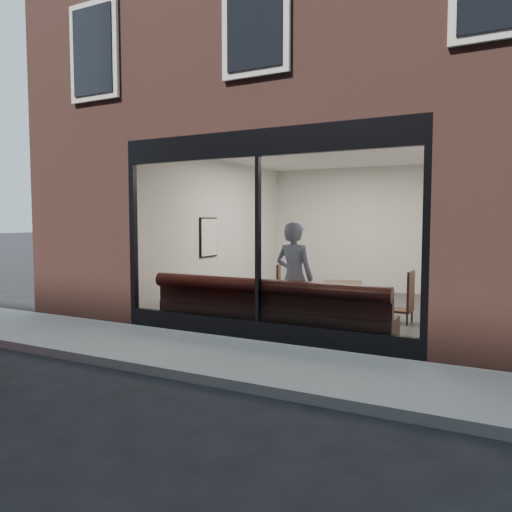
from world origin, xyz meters
The scene contains 21 objects.
ground centered at (0.00, 0.00, 0.00)m, with size 120.00×120.00×0.00m, color black.
sidewalk_near centered at (0.00, 1.00, 0.01)m, with size 40.00×2.00×0.01m, color gray.
kerb_near centered at (0.00, -0.05, 0.06)m, with size 40.00×0.10×0.12m, color gray.
host_building_pier_left centered at (-3.75, 8.00, 1.60)m, with size 2.50×12.00×3.20m, color brown.
host_building_backfill centered at (0.00, 11.00, 1.60)m, with size 5.00×6.00×3.20m, color brown.
cafe_floor centered at (0.00, 5.00, 0.02)m, with size 6.00×6.00×0.00m, color #2D2D30.
cafe_ceiling centered at (0.00, 5.00, 3.19)m, with size 6.00×6.00×0.00m, color white.
cafe_wall_back centered at (0.00, 7.99, 1.60)m, with size 5.00×5.00×0.00m, color silver.
cafe_wall_left centered at (-2.49, 5.00, 1.60)m, with size 6.00×6.00×0.00m, color silver.
cafe_wall_right centered at (2.49, 5.00, 1.60)m, with size 6.00×6.00×0.00m, color silver.
storefront_kick centered at (0.00, 2.05, 0.15)m, with size 5.00×0.10×0.30m, color black.
storefront_header centered at (0.00, 2.05, 3.00)m, with size 5.00×0.10×0.40m, color black.
storefront_mullion centered at (0.00, 2.05, 1.55)m, with size 0.06×0.10×2.50m, color black.
storefront_glass centered at (0.00, 2.02, 1.55)m, with size 4.80×4.80×0.00m, color white.
banquette centered at (0.00, 2.45, 0.23)m, with size 4.00×0.55×0.45m, color black.
person centered at (0.33, 2.68, 0.91)m, with size 0.67×0.44×1.83m, color #9FB0D9.
cafe_table_left centered at (-1.66, 3.13, 0.74)m, with size 0.64×0.64×0.04m, color black.
cafe_table_right centered at (0.79, 3.71, 0.74)m, with size 0.67×0.67×0.04m, color black.
cafe_chair_left centered at (-0.99, 4.45, 0.24)m, with size 0.37×0.37×0.04m, color black.
cafe_chair_right centered at (1.66, 4.32, 0.24)m, with size 0.43×0.43×0.04m, color black.
wall_poster centered at (-2.45, 4.45, 1.47)m, with size 0.02×0.60×0.80m, color white.
Camera 1 is at (3.49, -4.66, 1.85)m, focal length 35.00 mm.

